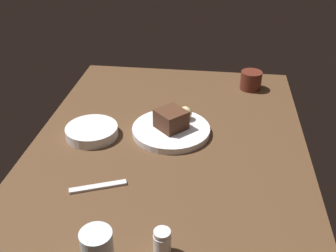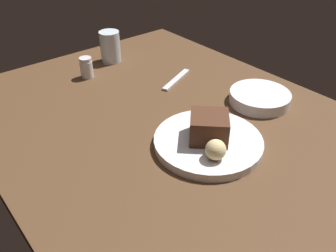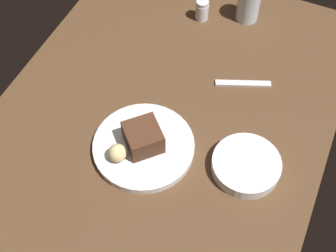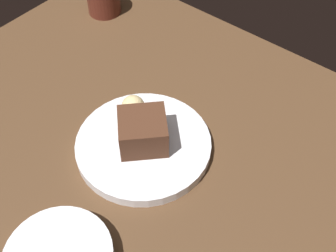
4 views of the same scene
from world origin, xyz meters
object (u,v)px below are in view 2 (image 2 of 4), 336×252
at_px(dessert_plate, 207,143).
at_px(bread_roll, 216,150).
at_px(side_bowl, 260,98).
at_px(salt_shaker, 86,68).
at_px(dessert_spoon, 176,80).
at_px(chocolate_cake_slice, 208,128).
at_px(water_glass, 110,47).

height_order(dessert_plate, bread_roll, bread_roll).
bearing_deg(side_bowl, bread_roll, -69.49).
bearing_deg(salt_shaker, dessert_spoon, 45.51).
relative_size(dessert_plate, chocolate_cake_slice, 2.95).
relative_size(chocolate_cake_slice, water_glass, 0.82).
bearing_deg(chocolate_cake_slice, dessert_plate, -57.75).
xyz_separation_m(dessert_plate, dessert_spoon, (-0.29, 0.16, -0.01)).
distance_m(dessert_plate, water_glass, 0.55).
distance_m(salt_shaker, side_bowl, 0.53).
relative_size(chocolate_cake_slice, dessert_spoon, 0.56).
bearing_deg(bread_roll, dessert_plate, 149.69).
xyz_separation_m(bread_roll, side_bowl, (-0.11, 0.28, -0.03)).
bearing_deg(chocolate_cake_slice, water_glass, 171.04).
height_order(bread_roll, side_bowl, bread_roll).
bearing_deg(side_bowl, chocolate_cake_slice, -79.20).
bearing_deg(salt_shaker, chocolate_cake_slice, 4.35).
distance_m(water_glass, side_bowl, 0.52).
xyz_separation_m(bread_roll, water_glass, (-0.60, 0.12, 0.01)).
bearing_deg(dessert_plate, water_glass, 170.94).
relative_size(salt_shaker, water_glass, 0.63).
distance_m(chocolate_cake_slice, water_glass, 0.55).
xyz_separation_m(water_glass, dessert_spoon, (0.25, 0.07, -0.05)).
relative_size(dessert_plate, side_bowl, 1.51).
height_order(chocolate_cake_slice, salt_shaker, chocolate_cake_slice).
height_order(salt_shaker, water_glass, water_glass).
relative_size(chocolate_cake_slice, bread_roll, 1.90).
height_order(chocolate_cake_slice, dessert_spoon, chocolate_cake_slice).
distance_m(side_bowl, dessert_spoon, 0.26).
distance_m(dessert_plate, bread_roll, 0.07).
bearing_deg(chocolate_cake_slice, bread_roll, -30.80).
relative_size(dessert_plate, salt_shaker, 3.84).
bearing_deg(dessert_plate, dessert_spoon, 151.12).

